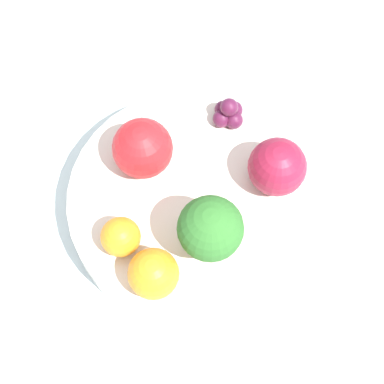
% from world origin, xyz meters
% --- Properties ---
extents(ground_plane, '(6.00, 6.00, 0.00)m').
position_xyz_m(ground_plane, '(0.00, 0.00, 0.00)').
color(ground_plane, gray).
extents(table_surface, '(1.20, 1.20, 0.02)m').
position_xyz_m(table_surface, '(0.00, 0.00, 0.01)').
color(table_surface, silver).
rests_on(table_surface, ground_plane).
extents(bowl, '(0.26, 0.26, 0.04)m').
position_xyz_m(bowl, '(0.00, 0.00, 0.04)').
color(bowl, silver).
rests_on(bowl, table_surface).
extents(broccoli, '(0.06, 0.06, 0.08)m').
position_xyz_m(broccoli, '(0.05, -0.01, 0.11)').
color(broccoli, '#99C17A').
rests_on(broccoli, bowl).
extents(apple_red, '(0.06, 0.06, 0.06)m').
position_xyz_m(apple_red, '(0.03, 0.08, 0.09)').
color(apple_red, maroon).
rests_on(apple_red, bowl).
extents(apple_green, '(0.06, 0.06, 0.06)m').
position_xyz_m(apple_green, '(-0.06, -0.02, 0.09)').
color(apple_green, red).
rests_on(apple_green, bowl).
extents(orange_front, '(0.04, 0.04, 0.04)m').
position_xyz_m(orange_front, '(0.01, -0.09, 0.08)').
color(orange_front, orange).
rests_on(orange_front, bowl).
extents(orange_back, '(0.05, 0.05, 0.05)m').
position_xyz_m(orange_back, '(0.06, -0.08, 0.09)').
color(orange_back, orange).
rests_on(orange_back, bowl).
extents(grape_cluster, '(0.04, 0.04, 0.03)m').
position_xyz_m(grape_cluster, '(-0.06, 0.08, 0.08)').
color(grape_cluster, '#511938').
rests_on(grape_cluster, bowl).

